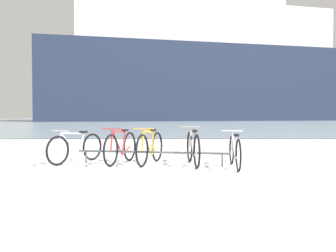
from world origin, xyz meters
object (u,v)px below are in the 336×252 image
bicycle_0 (76,148)px  bicycle_2 (150,148)px  bicycle_1 (121,147)px  bicycle_3 (193,148)px  ferry_ship (211,65)px  bicycle_4 (235,151)px

bicycle_0 → bicycle_2: (1.70, -0.25, 0.02)m
bicycle_1 → bicycle_3: bearing=-9.9°
ferry_ship → bicycle_0: bearing=-100.9°
bicycle_2 → bicycle_3: 0.96m
bicycle_2 → bicycle_4: 1.86m
bicycle_3 → bicycle_4: (0.83, -0.39, -0.03)m
bicycle_1 → bicycle_3: bicycle_3 is taller
bicycle_0 → bicycle_2: bearing=-8.5°
bicycle_1 → bicycle_4: bicycle_1 is taller
bicycle_4 → bicycle_0: bearing=166.4°
bicycle_0 → bicycle_4: (3.47, -0.84, 0.00)m
bicycle_4 → bicycle_1: bearing=164.5°
bicycle_1 → bicycle_2: (0.66, -0.09, 0.00)m
bicycle_0 → bicycle_4: size_ratio=0.89×
bicycle_1 → bicycle_4: size_ratio=0.97×
bicycle_4 → ferry_ship: ferry_ship is taller
bicycle_1 → ferry_ship: (9.78, 56.56, 9.47)m
bicycle_0 → bicycle_3: bicycle_3 is taller
bicycle_0 → bicycle_4: 3.57m
bicycle_1 → ferry_ship: ferry_ship is taller
bicycle_0 → bicycle_4: bicycle_0 is taller
bicycle_1 → ferry_ship: size_ratio=0.03×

